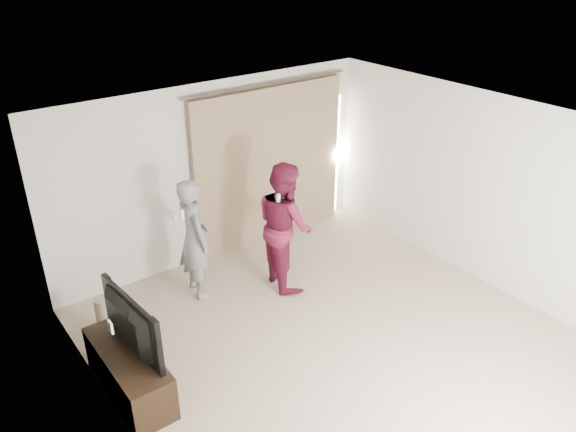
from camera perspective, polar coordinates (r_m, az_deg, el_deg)
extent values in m
plane|color=tan|center=(6.81, 5.47, -12.95)|extent=(5.50, 5.50, 0.00)
cube|color=beige|center=(8.07, -7.36, 4.43)|extent=(5.00, 0.04, 2.60)
cube|color=beige|center=(4.98, -16.19, -12.20)|extent=(0.04, 5.50, 2.60)
cube|color=silver|center=(5.35, -17.58, -10.70)|extent=(0.02, 0.08, 0.12)
cube|color=silver|center=(5.53, 6.65, 8.23)|extent=(5.00, 5.50, 0.01)
cube|color=#9E8561|center=(8.49, -1.84, 5.10)|extent=(2.60, 0.10, 2.40)
cylinder|color=brown|center=(8.12, -1.97, 13.25)|extent=(2.80, 0.03, 0.03)
cube|color=white|center=(9.37, 4.84, 6.17)|extent=(0.08, 0.04, 2.00)
cube|color=black|center=(6.29, -15.84, -14.99)|extent=(0.46, 1.33, 0.51)
imported|color=black|center=(5.93, -16.54, -10.80)|extent=(0.23, 1.12, 0.64)
cylinder|color=tan|center=(7.33, -17.94, -10.81)|extent=(0.35, 0.35, 0.06)
cylinder|color=tan|center=(7.19, -18.21, -9.31)|extent=(0.20, 0.20, 0.41)
imported|color=slate|center=(7.33, -9.54, -2.27)|extent=(0.45, 0.63, 1.65)
cube|color=silver|center=(6.98, -10.71, 0.13)|extent=(0.04, 0.04, 0.14)
cube|color=silver|center=(7.21, -11.44, -0.02)|extent=(0.05, 0.05, 0.09)
imported|color=maroon|center=(7.44, -0.32, -0.92)|extent=(0.84, 0.98, 1.76)
cube|color=silver|center=(7.06, -1.01, 1.74)|extent=(0.04, 0.04, 0.14)
cube|color=silver|center=(7.28, -2.03, 1.48)|extent=(0.05, 0.05, 0.09)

